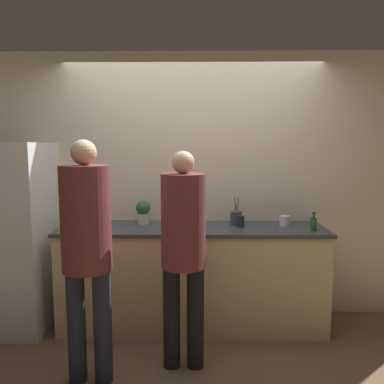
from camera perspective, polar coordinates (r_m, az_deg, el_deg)
ground_plane at (r=3.48m, az=-0.04°, el=-22.13°), size 14.00×14.00×0.00m
wall_back at (r=3.75m, az=0.12°, el=0.92°), size 5.20×0.06×2.60m
counter at (r=3.62m, az=0.05°, el=-12.66°), size 2.44×0.66×0.95m
refrigerator at (r=3.86m, az=-25.50°, el=-6.15°), size 0.65×0.72×1.73m
person_left at (r=2.72m, az=-15.76°, el=-7.30°), size 0.34×0.34×1.74m
person_center at (r=2.82m, az=-1.34°, el=-7.74°), size 0.33×0.33×1.66m
fruit_bowl at (r=3.30m, az=-1.66°, el=-5.09°), size 0.27×0.27×0.14m
utensil_crock at (r=3.59m, az=6.73°, el=-3.87°), size 0.11×0.11×0.26m
bottle_green at (r=3.48m, az=18.03°, el=-4.57°), size 0.05×0.05×0.16m
cup_black at (r=3.50m, az=7.40°, el=-4.44°), size 0.07×0.07×0.10m
cup_white at (r=3.62m, az=13.96°, el=-4.26°), size 0.09×0.09×0.10m
potted_plant at (r=3.62m, az=-7.45°, el=-2.89°), size 0.14×0.14×0.23m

